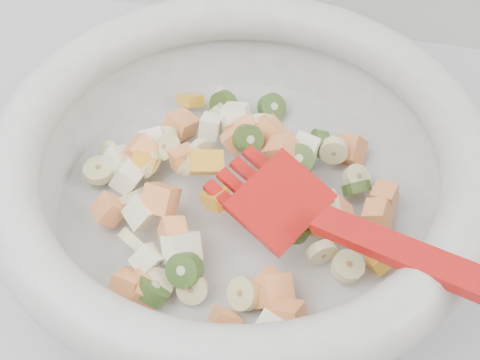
# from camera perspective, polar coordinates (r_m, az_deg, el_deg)

# --- Properties ---
(mixing_bowl) EXTENTS (0.45, 0.38, 0.14)m
(mixing_bowl) POSITION_cam_1_polar(r_m,az_deg,el_deg) (0.52, 0.02, 0.73)
(mixing_bowl) COLOR silver
(mixing_bowl) RESTS_ON counter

